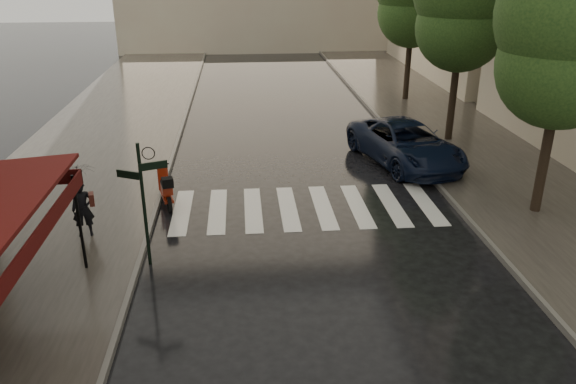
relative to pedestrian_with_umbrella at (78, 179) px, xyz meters
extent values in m
plane|color=black|center=(3.06, -4.49, -1.70)|extent=(120.00, 120.00, 0.00)
cube|color=#38332D|center=(-1.44, 7.51, -1.64)|extent=(6.00, 60.00, 0.12)
cube|color=#38332D|center=(13.31, 7.51, -1.64)|extent=(5.50, 60.00, 0.12)
cube|color=#595651|center=(1.61, 7.51, -1.63)|extent=(0.12, 60.00, 0.16)
cube|color=#595651|center=(10.51, 7.51, -1.63)|extent=(0.12, 60.00, 0.16)
cube|color=silver|center=(2.36, 1.51, -1.70)|extent=(0.50, 3.20, 0.01)
cube|color=silver|center=(3.41, 1.51, -1.70)|extent=(0.50, 3.20, 0.01)
cube|color=silver|center=(4.46, 1.51, -1.70)|extent=(0.50, 3.20, 0.01)
cube|color=silver|center=(5.51, 1.51, -1.70)|extent=(0.50, 3.20, 0.01)
cube|color=silver|center=(6.56, 1.51, -1.70)|extent=(0.50, 3.20, 0.01)
cube|color=silver|center=(7.61, 1.51, -1.70)|extent=(0.50, 3.20, 0.01)
cube|color=silver|center=(8.66, 1.51, -1.70)|extent=(0.50, 3.20, 0.01)
cube|color=silver|center=(9.71, 1.51, -1.70)|extent=(0.50, 3.20, 0.01)
cube|color=#4D0F0B|center=(0.54, -4.99, 0.65)|extent=(0.04, 7.00, 0.35)
cylinder|color=black|center=(0.41, -1.74, -0.41)|extent=(0.07, 0.07, 2.35)
cylinder|color=black|center=(1.86, -1.49, -0.15)|extent=(0.08, 0.08, 3.10)
cube|color=black|center=(2.16, -1.49, 0.85)|extent=(0.62, 0.26, 0.18)
cube|color=black|center=(1.58, -1.49, 0.65)|extent=(0.56, 0.29, 0.18)
cylinder|color=black|center=(12.66, 0.51, 0.55)|extent=(0.28, 0.28, 4.26)
sphere|color=#183513|center=(12.66, 0.51, 2.60)|extent=(3.40, 3.40, 3.40)
sphere|color=#183513|center=(12.66, 0.51, 3.89)|extent=(3.80, 3.80, 3.80)
cylinder|color=black|center=(12.56, 7.51, 0.66)|extent=(0.28, 0.28, 4.48)
sphere|color=#183513|center=(12.56, 7.51, 2.82)|extent=(3.40, 3.40, 3.40)
cylinder|color=black|center=(12.76, 14.51, 0.60)|extent=(0.28, 0.28, 4.37)
sphere|color=#183513|center=(12.76, 14.51, 2.71)|extent=(3.40, 3.40, 3.40)
imported|color=black|center=(0.00, 0.00, -0.82)|extent=(0.63, 0.49, 1.52)
imported|color=black|center=(0.00, 0.00, 0.38)|extent=(1.09, 1.11, 0.82)
cube|color=#461A12|center=(0.24, 0.06, -0.58)|extent=(0.19, 0.30, 0.32)
cylinder|color=black|center=(2.02, 1.53, -1.47)|extent=(0.21, 0.48, 0.47)
cylinder|color=black|center=(1.71, 2.71, -1.47)|extent=(0.21, 0.48, 0.47)
cube|color=maroon|center=(1.86, 2.14, -1.39)|extent=(0.59, 1.30, 0.10)
cube|color=maroon|center=(1.92, 1.91, -1.10)|extent=(0.42, 0.59, 0.27)
cube|color=maroon|center=(1.74, 2.57, -1.02)|extent=(0.33, 0.19, 0.73)
cylinder|color=black|center=(1.72, 2.66, -0.61)|extent=(0.44, 0.15, 0.04)
cube|color=black|center=(2.01, 1.56, -0.77)|extent=(0.38, 0.36, 0.27)
imported|color=black|center=(10.06, 5.13, -0.95)|extent=(3.74, 5.83, 1.50)
camera|label=1|loc=(4.19, -13.72, 5.24)|focal=35.00mm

